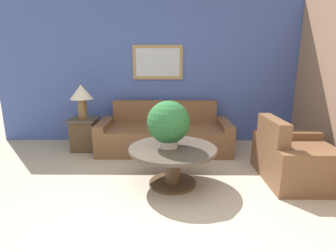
% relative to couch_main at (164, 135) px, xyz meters
% --- Properties ---
extents(ground_plane, '(20.00, 20.00, 0.00)m').
position_rel_couch_main_xyz_m(ground_plane, '(0.13, -2.47, -0.27)').
color(ground_plane, tan).
extents(wall_back, '(6.68, 0.09, 2.60)m').
position_rel_couch_main_xyz_m(wall_back, '(0.13, 0.60, 1.03)').
color(wall_back, '#42569E').
rests_on(wall_back, ground_plane).
extents(couch_main, '(2.26, 0.93, 0.83)m').
position_rel_couch_main_xyz_m(couch_main, '(0.00, 0.00, 0.00)').
color(couch_main, brown).
rests_on(couch_main, ground_plane).
extents(armchair, '(0.96, 1.10, 0.83)m').
position_rel_couch_main_xyz_m(armchair, '(1.79, -1.19, -0.00)').
color(armchair, brown).
rests_on(armchair, ground_plane).
extents(coffee_table, '(1.10, 1.10, 0.49)m').
position_rel_couch_main_xyz_m(coffee_table, '(0.14, -1.35, 0.08)').
color(coffee_table, '#4C3823').
rests_on(coffee_table, ground_plane).
extents(side_table, '(0.48, 0.48, 0.57)m').
position_rel_couch_main_xyz_m(side_table, '(-1.42, -0.01, 0.02)').
color(side_table, '#4C3823').
rests_on(side_table, ground_plane).
extents(table_lamp, '(0.39, 0.39, 0.59)m').
position_rel_couch_main_xyz_m(table_lamp, '(-1.42, -0.01, 0.71)').
color(table_lamp, brown).
rests_on(table_lamp, side_table).
extents(potted_plant_on_table, '(0.53, 0.53, 0.59)m').
position_rel_couch_main_xyz_m(potted_plant_on_table, '(0.08, -1.34, 0.53)').
color(potted_plant_on_table, beige).
rests_on(potted_plant_on_table, coffee_table).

